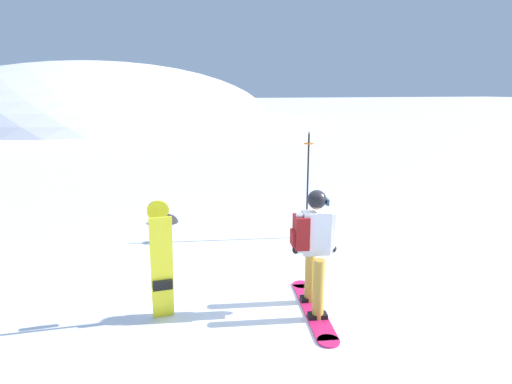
% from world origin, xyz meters
% --- Properties ---
extents(ground_plane, '(300.00, 300.00, 0.00)m').
position_xyz_m(ground_plane, '(0.00, 0.00, 0.00)').
color(ground_plane, white).
extents(ridge_peak_main, '(32.41, 29.17, 11.01)m').
position_xyz_m(ridge_peak_main, '(-4.73, 37.85, 0.00)').
color(ridge_peak_main, white).
rests_on(ridge_peak_main, ground).
extents(snowboarder_main, '(0.65, 1.81, 1.71)m').
position_xyz_m(snowboarder_main, '(-0.17, -0.41, 0.92)').
color(snowboarder_main, '#D11E5B').
rests_on(snowboarder_main, ground).
extents(spare_snowboard, '(0.28, 0.37, 1.63)m').
position_xyz_m(spare_snowboard, '(-2.14, -0.10, 0.83)').
color(spare_snowboard, yellow).
rests_on(spare_snowboard, ground).
extents(piste_marker_near, '(0.20, 0.20, 2.21)m').
position_xyz_m(piste_marker_near, '(0.98, 2.42, 1.25)').
color(piste_marker_near, black).
rests_on(piste_marker_near, ground).
extents(rock_dark, '(0.58, 0.49, 0.40)m').
position_xyz_m(rock_dark, '(-1.71, 4.29, 0.00)').
color(rock_dark, '#282628').
rests_on(rock_dark, ground).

